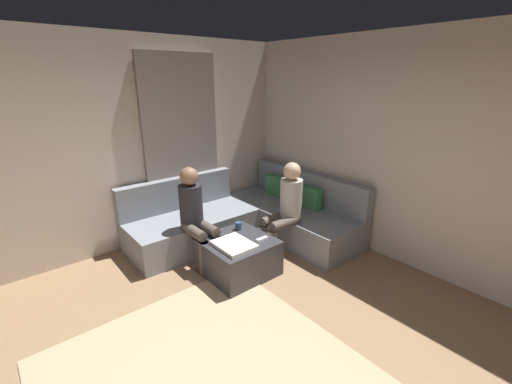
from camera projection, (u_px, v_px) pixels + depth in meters
name	position (u px, v px, depth m)	size (l,w,h in m)	color
wall_back	(448.00, 160.00, 3.57)	(6.00, 0.12, 2.70)	beige
wall_left	(78.00, 153.00, 3.93)	(0.12, 6.00, 2.70)	beige
curtain_panel	(182.00, 148.00, 4.67)	(0.06, 1.10, 2.50)	gray
sectional_couch	(249.00, 218.00, 4.79)	(2.10, 2.55, 0.87)	gray
ottoman	(238.00, 256.00, 3.92)	(0.76, 0.76, 0.42)	#333338
folded_blanket	(234.00, 245.00, 3.70)	(0.44, 0.36, 0.04)	white
coffee_mug	(238.00, 226.00, 4.10)	(0.08, 0.08, 0.10)	#334C72
game_remote	(262.00, 239.00, 3.85)	(0.05, 0.15, 0.02)	white
person_on_couch_back	(285.00, 206.00, 4.22)	(0.30, 0.60, 1.20)	brown
person_on_couch_side	(195.00, 213.00, 3.99)	(0.60, 0.30, 1.20)	brown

